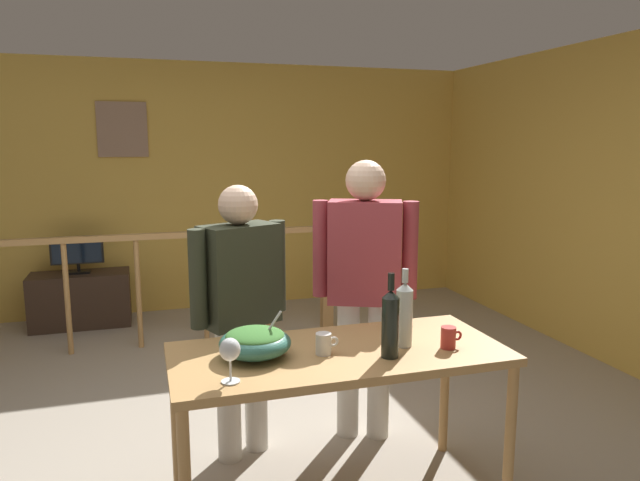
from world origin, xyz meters
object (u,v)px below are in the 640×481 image
at_px(person_standing_left, 240,301).
at_px(wine_bottle_clear, 404,313).
at_px(framed_picture, 122,129).
at_px(flat_screen_tv, 77,251).
at_px(stair_railing, 167,270).
at_px(tv_console, 81,299).
at_px(salad_bowl, 255,341).
at_px(mug_white, 324,344).
at_px(mug_red, 449,337).
at_px(serving_table, 339,366).
at_px(person_standing_right, 364,277).
at_px(wine_bottle_dark, 390,322).
at_px(wine_glass, 230,351).

bearing_deg(person_standing_left, wine_bottle_clear, 113.03).
distance_m(framed_picture, flat_screen_tv, 1.26).
xyz_separation_m(flat_screen_tv, wine_bottle_clear, (1.76, -3.38, 0.22)).
bearing_deg(stair_railing, tv_console, 134.51).
distance_m(salad_bowl, mug_white, 0.31).
bearing_deg(mug_red, serving_table, 165.81).
height_order(flat_screen_tv, person_standing_left, person_standing_left).
distance_m(mug_white, person_standing_right, 0.78).
bearing_deg(wine_bottle_clear, person_standing_left, 136.45).
xyz_separation_m(salad_bowl, wine_bottle_clear, (0.70, -0.07, 0.09)).
distance_m(serving_table, wine_bottle_dark, 0.34).
relative_size(stair_railing, salad_bowl, 12.31).
bearing_deg(wine_bottle_clear, salad_bowl, 174.43).
bearing_deg(framed_picture, person_standing_left, -78.28).
bearing_deg(person_standing_left, mug_red, 116.32).
distance_m(framed_picture, person_standing_right, 3.47).
xyz_separation_m(salad_bowl, wine_bottle_dark, (0.58, -0.18, 0.09)).
bearing_deg(serving_table, framed_picture, 105.19).
bearing_deg(tv_console, wine_glass, -75.74).
bearing_deg(person_standing_right, serving_table, 82.55).
relative_size(wine_bottle_dark, person_standing_right, 0.24).
bearing_deg(mug_white, framed_picture, 103.88).
height_order(stair_railing, serving_table, stair_railing).
bearing_deg(tv_console, mug_white, -68.12).
distance_m(tv_console, person_standing_right, 3.39).
height_order(tv_console, serving_table, serving_table).
height_order(salad_bowl, mug_red, salad_bowl).
relative_size(tv_console, salad_bowl, 2.77).
bearing_deg(wine_glass, mug_white, 22.77).
bearing_deg(framed_picture, mug_white, -76.12).
bearing_deg(stair_railing, flat_screen_tv, 135.64).
bearing_deg(tv_console, person_standing_left, -68.54).
bearing_deg(tv_console, wine_bottle_clear, -62.69).
xyz_separation_m(flat_screen_tv, mug_red, (1.95, -3.47, 0.11)).
height_order(wine_bottle_dark, person_standing_right, person_standing_right).
xyz_separation_m(wine_bottle_dark, person_standing_left, (-0.55, 0.75, -0.06)).
xyz_separation_m(mug_red, mug_white, (-0.58, 0.10, -0.00)).
distance_m(tv_console, serving_table, 3.70).
bearing_deg(salad_bowl, tv_console, 107.63).
height_order(flat_screen_tv, person_standing_right, person_standing_right).
relative_size(framed_picture, flat_screen_tv, 1.14).
distance_m(mug_red, mug_white, 0.59).
bearing_deg(mug_red, framed_picture, 111.52).
bearing_deg(framed_picture, serving_table, -74.81).
height_order(mug_red, person_standing_right, person_standing_right).
relative_size(serving_table, person_standing_right, 0.94).
distance_m(salad_bowl, wine_bottle_dark, 0.61).
height_order(wine_glass, mug_white, wine_glass).
relative_size(wine_glass, person_standing_left, 0.12).
height_order(wine_bottle_dark, mug_red, wine_bottle_dark).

